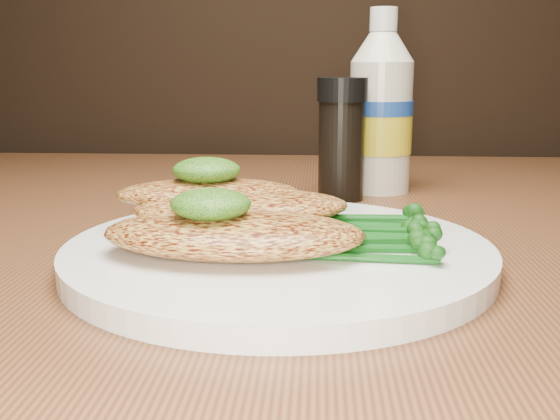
{
  "coord_description": "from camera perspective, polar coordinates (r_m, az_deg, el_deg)",
  "views": [
    {
      "loc": [
        -0.01,
        0.45,
        0.89
      ],
      "look_at": [
        -0.04,
        0.89,
        0.79
      ],
      "focal_mm": 42.05,
      "sensor_mm": 36.0,
      "label": 1
    }
  ],
  "objects": [
    {
      "name": "chicken_front",
      "position": [
        0.43,
        -4.06,
        -2.08
      ],
      "size": [
        0.17,
        0.1,
        0.03
      ],
      "primitive_type": "ellipsoid",
      "rotation": [
        0.0,
        0.0,
        -0.03
      ],
      "color": "gold",
      "rests_on": "plate"
    },
    {
      "name": "plate",
      "position": [
        0.46,
        -0.14,
        -3.8
      ],
      "size": [
        0.3,
        0.3,
        0.02
      ],
      "primitive_type": "cylinder",
      "color": "white",
      "rests_on": "dining_table"
    },
    {
      "name": "chicken_back",
      "position": [
        0.49,
        -6.24,
        1.43
      ],
      "size": [
        0.14,
        0.08,
        0.02
      ],
      "primitive_type": "ellipsoid",
      "rotation": [
        0.0,
        0.0,
        0.11
      ],
      "color": "gold",
      "rests_on": "plate"
    },
    {
      "name": "mayo_bottle",
      "position": [
        0.72,
        8.77,
        9.29
      ],
      "size": [
        0.09,
        0.09,
        0.2
      ],
      "primitive_type": null,
      "rotation": [
        0.0,
        0.0,
        0.37
      ],
      "color": "beige",
      "rests_on": "dining_table"
    },
    {
      "name": "pesto_back",
      "position": [
        0.49,
        -6.42,
        3.46
      ],
      "size": [
        0.05,
        0.05,
        0.02
      ],
      "primitive_type": "ellipsoid",
      "rotation": [
        0.0,
        0.0,
        -0.05
      ],
      "color": "black",
      "rests_on": "chicken_back"
    },
    {
      "name": "pepper_grinder",
      "position": [
        0.68,
        5.37,
        6.12
      ],
      "size": [
        0.07,
        0.07,
        0.12
      ],
      "primitive_type": null,
      "rotation": [
        0.0,
        0.0,
        0.38
      ],
      "color": "black",
      "rests_on": "dining_table"
    },
    {
      "name": "broccolini_bundle",
      "position": [
        0.46,
        6.42,
        -1.57
      ],
      "size": [
        0.14,
        0.11,
        0.02
      ],
      "primitive_type": null,
      "rotation": [
        0.0,
        0.0,
        0.01
      ],
      "color": "#114F14",
      "rests_on": "plate"
    },
    {
      "name": "pesto_front",
      "position": [
        0.42,
        -6.05,
        0.5
      ],
      "size": [
        0.06,
        0.06,
        0.02
      ],
      "primitive_type": "ellipsoid",
      "rotation": [
        0.0,
        0.0,
        -0.14
      ],
      "color": "black",
      "rests_on": "chicken_front"
    },
    {
      "name": "chicken_mid",
      "position": [
        0.47,
        -3.29,
        0.19
      ],
      "size": [
        0.17,
        0.11,
        0.02
      ],
      "primitive_type": "ellipsoid",
      "rotation": [
        0.0,
        0.0,
        0.21
      ],
      "color": "gold",
      "rests_on": "plate"
    }
  ]
}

